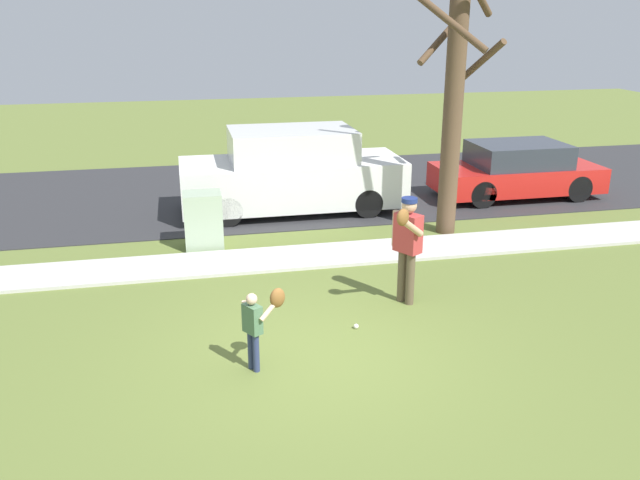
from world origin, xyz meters
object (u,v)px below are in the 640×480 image
Objects in this scene: person_adult at (407,239)px; street_tree_near at (454,98)px; utility_cabinet at (203,220)px; parked_van_white at (292,173)px; parked_hatchback_red at (517,171)px; baseball at (356,326)px; person_child at (259,319)px.

person_adult is 4.15m from street_tree_near.
person_adult is 4.48m from utility_cabinet.
street_tree_near is 1.04× the size of parked_van_white.
parked_hatchback_red reaches higher than utility_cabinet.
baseball is at bearing -127.29° from street_tree_near.
person_adult is 23.21× the size of baseball.
parked_hatchback_red is (7.22, 6.99, -0.05)m from person_child.
baseball is (-0.97, -0.70, -1.04)m from person_adult.
street_tree_near is (4.49, 4.75, 2.06)m from person_child.
baseball is at bearing 47.10° from parked_hatchback_red.
parked_van_white is (2.11, 2.07, 0.35)m from utility_cabinet.
street_tree_near reaches higher than baseball.
parked_van_white reaches higher than baseball.
parked_van_white is (-0.86, 5.38, -0.17)m from person_adult.
baseball is 0.02× the size of parked_hatchback_red.
parked_hatchback_red is (5.71, 6.15, 0.62)m from baseball.
utility_cabinet is (-0.48, 4.85, -0.16)m from person_child.
person_child reaches higher than baseball.
parked_van_white is at bearing -112.35° from person_adult.
baseball is 5.63m from street_tree_near.
utility_cabinet is at bearing 44.50° from parked_van_white.
parked_hatchback_red is (2.73, 2.23, -2.11)m from street_tree_near.
parked_van_white is 1.25× the size of parked_hatchback_red.
street_tree_near is (4.97, -0.10, 2.22)m from utility_cabinet.
baseball is at bearing -2.36° from person_child.
utility_cabinet is at bearing 64.24° from person_child.
person_adult is 7.23m from parked_hatchback_red.
person_adult is at bearing 48.97° from parked_hatchback_red.
person_adult is 0.43× the size of parked_hatchback_red.
baseball is at bearing -63.57° from utility_cabinet.
person_child is 7.11m from parked_van_white.
utility_cabinet is at bearing 116.43° from baseball.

